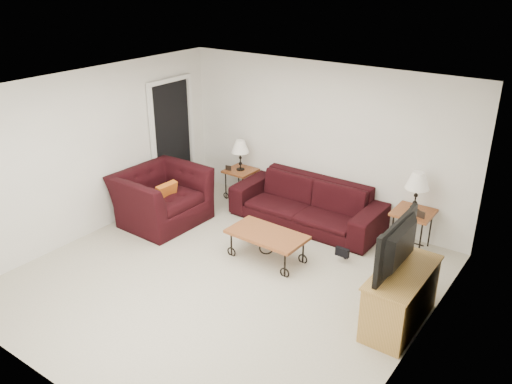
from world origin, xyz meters
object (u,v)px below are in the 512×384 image
at_px(side_table_right, 411,230).
at_px(lamp_right, 416,192).
at_px(tv_stand, 400,298).
at_px(armchair, 162,197).
at_px(sofa, 307,203).
at_px(television, 405,247).
at_px(side_table_left, 241,184).
at_px(backpack, 346,247).
at_px(coffee_table, 267,246).
at_px(lamp_left, 240,155).

relative_size(side_table_right, lamp_right, 1.00).
relative_size(side_table_right, tv_stand, 0.51).
relative_size(side_table_right, armchair, 0.45).
distance_m(sofa, tv_stand, 2.71).
bearing_deg(armchair, television, -92.78).
bearing_deg(armchair, side_table_left, -16.07).
bearing_deg(side_table_right, tv_stand, -73.51).
relative_size(side_table_left, television, 0.51).
relative_size(side_table_right, backpack, 1.51).
bearing_deg(lamp_right, sofa, -173.78).
distance_m(sofa, armchair, 2.32).
bearing_deg(side_table_right, lamp_right, 0.00).
relative_size(coffee_table, backpack, 2.77).
bearing_deg(lamp_right, side_table_right, 0.00).
relative_size(lamp_right, coffee_table, 0.55).
bearing_deg(armchair, tv_stand, -92.76).
bearing_deg(armchair, side_table_right, -66.03).
xyz_separation_m(side_table_left, lamp_left, (0.00, 0.00, 0.54)).
relative_size(coffee_table, television, 1.04).
height_order(sofa, tv_stand, sofa).
height_order(lamp_right, television, television).
bearing_deg(side_table_left, side_table_right, 0.00).
height_order(lamp_left, armchair, lamp_left).
distance_m(coffee_table, television, 2.21).
distance_m(lamp_left, lamp_right, 3.11).
relative_size(side_table_left, lamp_right, 0.90).
bearing_deg(backpack, lamp_right, 63.20).
bearing_deg(lamp_left, tv_stand, -26.15).
bearing_deg(lamp_right, side_table_left, -180.00).
bearing_deg(television, tv_stand, 90.00).
xyz_separation_m(sofa, coffee_table, (0.12, -1.30, -0.15)).
height_order(tv_stand, backpack, tv_stand).
xyz_separation_m(sofa, backpack, (1.03, -0.66, -0.16)).
bearing_deg(television, backpack, -129.95).
height_order(armchair, television, television).
bearing_deg(coffee_table, backpack, 35.06).
bearing_deg(coffee_table, tv_stand, -8.50).
height_order(side_table_right, television, television).
height_order(side_table_right, backpack, side_table_right).
bearing_deg(sofa, backpack, -32.58).
bearing_deg(lamp_left, television, -26.27).
distance_m(lamp_right, coffee_table, 2.24).
height_order(sofa, coffee_table, sofa).
height_order(sofa, backpack, sofa).
bearing_deg(side_table_right, lamp_left, -180.00).
bearing_deg(coffee_table, armchair, 179.86).
xyz_separation_m(side_table_left, lamp_right, (3.11, 0.00, 0.63)).
distance_m(lamp_left, backpack, 2.69).
bearing_deg(television, lamp_right, -164.10).
relative_size(tv_stand, television, 1.12).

